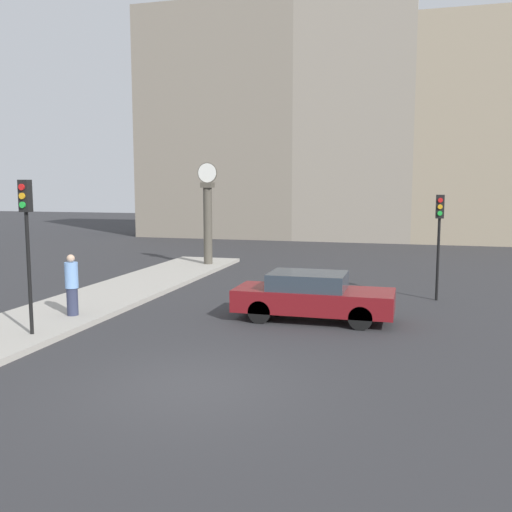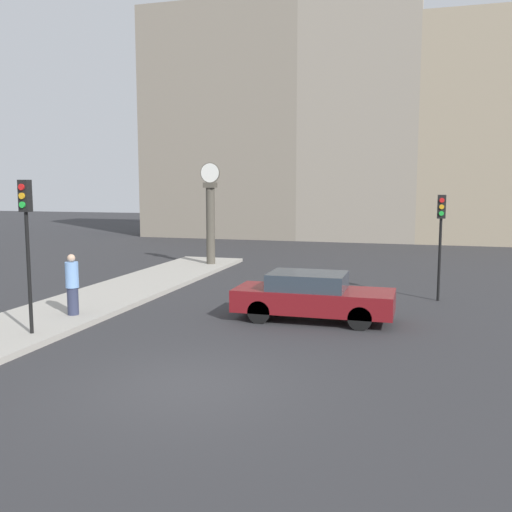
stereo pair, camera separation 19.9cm
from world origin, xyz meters
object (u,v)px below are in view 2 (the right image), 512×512
Objects in this scene: sedan_car at (312,296)px; traffic_light_near at (26,224)px; street_clock at (210,216)px; traffic_light_far at (441,225)px; pedestrian_blue_stripe at (72,285)px.

traffic_light_near is at bearing -148.16° from sedan_car.
sedan_car is at bearing -54.57° from street_clock.
street_clock reaches higher than traffic_light_near.
sedan_car is at bearing -132.26° from traffic_light_far.
sedan_car is 6.70m from pedestrian_blue_stripe.
traffic_light_near is 2.19× the size of pedestrian_blue_stripe.
sedan_car is 1.18× the size of traffic_light_near.
pedestrian_blue_stripe is at bearing -150.27° from traffic_light_far.
street_clock is (-0.16, 12.89, -0.50)m from traffic_light_near.
traffic_light_far is at bearing 47.74° from sedan_car.
traffic_light_near is at bearing -84.65° from pedestrian_blue_stripe.
pedestrian_blue_stripe is (-0.03, -10.85, -1.33)m from street_clock.
sedan_car is at bearing 31.84° from traffic_light_near.
traffic_light_near is 12.90m from street_clock.
street_clock is at bearing 89.84° from pedestrian_blue_stripe.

